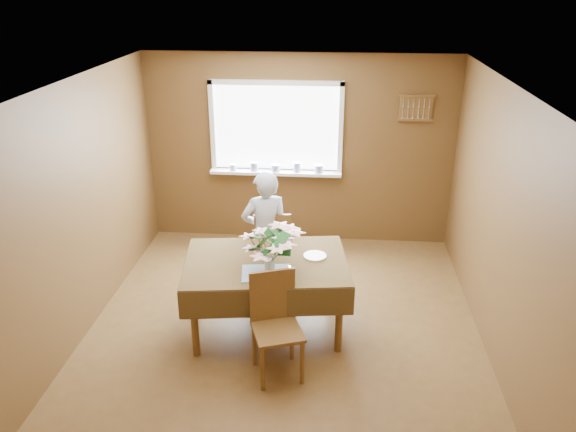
# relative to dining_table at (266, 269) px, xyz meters

# --- Properties ---
(floor) EXTENTS (4.50, 4.50, 0.00)m
(floor) POSITION_rel_dining_table_xyz_m (0.17, -0.05, -0.68)
(floor) COLOR brown
(floor) RESTS_ON ground
(ceiling) EXTENTS (4.50, 4.50, 0.00)m
(ceiling) POSITION_rel_dining_table_xyz_m (0.17, -0.05, 1.82)
(ceiling) COLOR white
(ceiling) RESTS_ON wall_back
(wall_back) EXTENTS (4.00, 0.00, 4.00)m
(wall_back) POSITION_rel_dining_table_xyz_m (0.17, 2.20, 0.57)
(wall_back) COLOR brown
(wall_back) RESTS_ON floor
(wall_front) EXTENTS (4.00, 0.00, 4.00)m
(wall_front) POSITION_rel_dining_table_xyz_m (0.17, -2.30, 0.57)
(wall_front) COLOR brown
(wall_front) RESTS_ON floor
(wall_left) EXTENTS (0.00, 4.50, 4.50)m
(wall_left) POSITION_rel_dining_table_xyz_m (-1.83, -0.05, 0.57)
(wall_left) COLOR brown
(wall_left) RESTS_ON floor
(wall_right) EXTENTS (0.00, 4.50, 4.50)m
(wall_right) POSITION_rel_dining_table_xyz_m (2.17, -0.05, 0.57)
(wall_right) COLOR brown
(wall_right) RESTS_ON floor
(window_assembly) EXTENTS (1.72, 0.20, 1.22)m
(window_assembly) POSITION_rel_dining_table_xyz_m (-0.12, 2.15, 0.67)
(window_assembly) COLOR white
(window_assembly) RESTS_ON wall_back
(spoon_rack) EXTENTS (0.44, 0.05, 0.33)m
(spoon_rack) POSITION_rel_dining_table_xyz_m (1.62, 2.17, 1.17)
(spoon_rack) COLOR brown
(spoon_rack) RESTS_ON wall_back
(dining_table) EXTENTS (1.73, 1.29, 0.78)m
(dining_table) POSITION_rel_dining_table_xyz_m (0.00, 0.00, 0.00)
(dining_table) COLOR brown
(dining_table) RESTS_ON floor
(chair_far) EXTENTS (0.47, 0.47, 0.96)m
(chair_far) POSITION_rel_dining_table_xyz_m (-0.04, 0.84, -0.16)
(chair_far) COLOR brown
(chair_far) RESTS_ON floor
(chair_near) EXTENTS (0.53, 0.53, 0.97)m
(chair_near) POSITION_rel_dining_table_xyz_m (0.16, -0.65, -0.15)
(chair_near) COLOR brown
(chair_near) RESTS_ON floor
(seated_woman) EXTENTS (0.62, 0.51, 1.46)m
(seated_woman) POSITION_rel_dining_table_xyz_m (-0.10, 0.73, 0.05)
(seated_woman) COLOR white
(seated_woman) RESTS_ON floor
(flower_bouquet) EXTENTS (0.51, 0.51, 0.44)m
(flower_bouquet) POSITION_rel_dining_table_xyz_m (0.06, -0.20, 0.38)
(flower_bouquet) COLOR white
(flower_bouquet) RESTS_ON dining_table
(side_plate) EXTENTS (0.28, 0.28, 0.01)m
(side_plate) POSITION_rel_dining_table_xyz_m (0.48, 0.13, 0.10)
(side_plate) COLOR white
(side_plate) RESTS_ON dining_table
(table_knife) EXTENTS (0.05, 0.21, 0.00)m
(table_knife) POSITION_rel_dining_table_xyz_m (0.26, -0.20, 0.10)
(table_knife) COLOR silver
(table_knife) RESTS_ON dining_table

